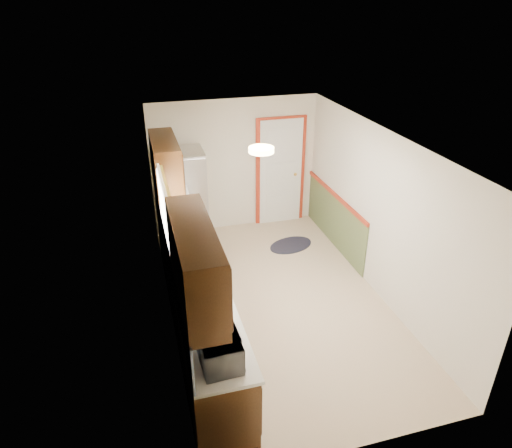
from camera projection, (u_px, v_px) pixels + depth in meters
room_shell at (278, 227)px, 6.08m from camera, size 3.20×5.20×2.52m
kitchen_run at (191, 277)px, 5.71m from camera, size 0.63×4.00×2.20m
back_wall_trim at (292, 182)px, 8.35m from camera, size 1.12×2.30×2.08m
ceiling_fixture at (261, 150)px, 5.31m from camera, size 0.30×0.30×0.06m
microwave at (219, 345)px, 4.17m from camera, size 0.33×0.56×0.37m
refrigerator at (184, 201)px, 7.65m from camera, size 0.74×0.73×1.74m
rug at (291, 245)px, 8.05m from camera, size 0.94×0.75×0.01m
cooktop at (178, 211)px, 7.11m from camera, size 0.54×0.64×0.02m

